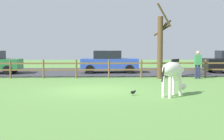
# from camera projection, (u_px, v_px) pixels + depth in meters

# --- Properties ---
(ground_plane) EXTENTS (60.00, 60.00, 0.00)m
(ground_plane) POSITION_uv_depth(u_px,v_px,m) (95.00, 90.00, 13.11)
(ground_plane) COLOR #5B8C42
(parking_asphalt) EXTENTS (28.00, 7.40, 0.05)m
(parking_asphalt) POSITION_uv_depth(u_px,v_px,m) (98.00, 72.00, 22.37)
(parking_asphalt) COLOR #38383D
(parking_asphalt) RESTS_ON ground_plane
(paddock_fence) EXTENTS (21.61, 0.11, 1.11)m
(paddock_fence) POSITION_uv_depth(u_px,v_px,m) (93.00, 67.00, 18.03)
(paddock_fence) COLOR brown
(paddock_fence) RESTS_ON ground_plane
(bare_tree) EXTENTS (1.01, 1.30, 4.36)m
(bare_tree) POSITION_uv_depth(u_px,v_px,m) (161.00, 44.00, 17.71)
(bare_tree) COLOR #513A23
(bare_tree) RESTS_ON ground_plane
(zebra) EXTENTS (1.44, 1.57, 1.41)m
(zebra) POSITION_uv_depth(u_px,v_px,m) (173.00, 72.00, 11.44)
(zebra) COLOR white
(zebra) RESTS_ON ground_plane
(crow_on_grass) EXTENTS (0.22, 0.10, 0.20)m
(crow_on_grass) POSITION_uv_depth(u_px,v_px,m) (133.00, 92.00, 11.64)
(crow_on_grass) COLOR black
(crow_on_grass) RESTS_ON ground_plane
(parked_car_blue) EXTENTS (4.05, 1.98, 1.56)m
(parked_car_blue) POSITION_uv_depth(u_px,v_px,m) (109.00, 61.00, 21.22)
(parked_car_blue) COLOR #2D4CAD
(parked_car_blue) RESTS_ON parking_asphalt
(visitor_near_fence) EXTENTS (0.37, 0.24, 1.64)m
(visitor_near_fence) POSITION_uv_depth(u_px,v_px,m) (198.00, 63.00, 17.69)
(visitor_near_fence) COLOR #232847
(visitor_near_fence) RESTS_ON ground_plane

